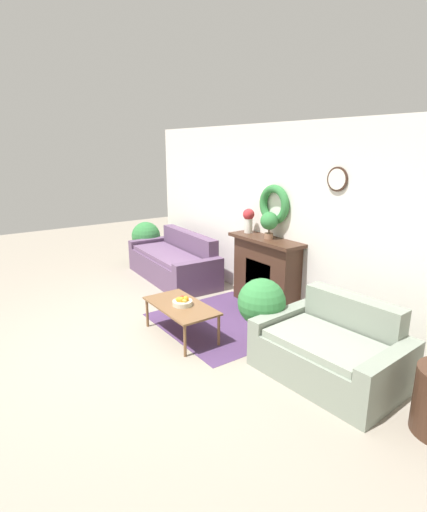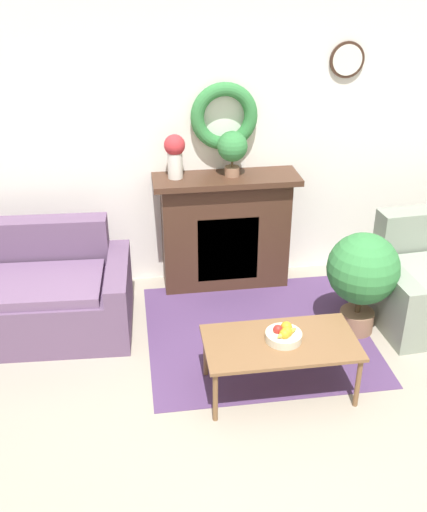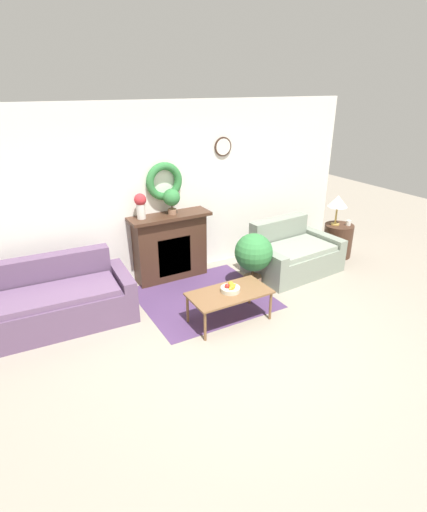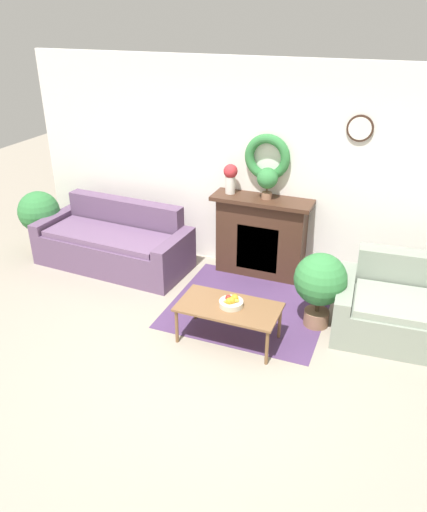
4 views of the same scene
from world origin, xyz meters
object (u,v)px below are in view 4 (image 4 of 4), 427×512
object	(u,v)px
fireplace	(261,236)
vase_on_mantel_left	(230,177)
potted_plant_floor_by_couch	(39,214)
couch_left	(114,244)
fruit_bowl	(231,302)
loveseat_right	(406,310)
potted_plant_on_mantel	(267,179)
coffee_table	(229,309)
potted_plant_floor_by_loveseat	(320,282)

from	to	relation	value
fireplace	vase_on_mantel_left	size ratio (longest dim) A/B	3.36
vase_on_mantel_left	potted_plant_floor_by_couch	size ratio (longest dim) A/B	0.44
couch_left	fruit_bowl	bearing A→B (deg)	-24.16
loveseat_right	vase_on_mantel_left	bearing A→B (deg)	158.05
fireplace	potted_plant_on_mantel	size ratio (longest dim) A/B	3.25
coffee_table	potted_plant_floor_by_loveseat	world-z (taller)	potted_plant_floor_by_loveseat
loveseat_right	fruit_bowl	world-z (taller)	loveseat_right
coffee_table	potted_plant_floor_by_loveseat	xyz separation A→B (m)	(0.81, 0.64, 0.16)
coffee_table	fireplace	bearing A→B (deg)	94.91
potted_plant_floor_by_couch	potted_plant_floor_by_loveseat	bearing A→B (deg)	-6.76
loveseat_right	coffee_table	world-z (taller)	loveseat_right
fruit_bowl	potted_plant_floor_by_loveseat	bearing A→B (deg)	38.29
vase_on_mantel_left	potted_plant_floor_by_loveseat	size ratio (longest dim) A/B	0.44
fireplace	fruit_bowl	bearing A→B (deg)	-84.25
potted_plant_on_mantel	potted_plant_floor_by_loveseat	bearing A→B (deg)	-45.55
fireplace	potted_plant_floor_by_loveseat	size ratio (longest dim) A/B	1.47
fruit_bowl	potted_plant_floor_by_couch	xyz separation A→B (m)	(-3.35, 1.12, 0.07)
potted_plant_floor_by_loveseat	potted_plant_on_mantel	bearing A→B (deg)	134.45
coffee_table	vase_on_mantel_left	size ratio (longest dim) A/B	2.81
couch_left	fruit_bowl	size ratio (longest dim) A/B	8.42
couch_left	potted_plant_on_mantel	bearing A→B (deg)	16.46
couch_left	potted_plant_floor_by_couch	bearing A→B (deg)	-179.46
potted_plant_floor_by_loveseat	couch_left	bearing A→B (deg)	171.33
loveseat_right	vase_on_mantel_left	distance (m)	2.61
fruit_bowl	potted_plant_floor_by_loveseat	world-z (taller)	potted_plant_floor_by_loveseat
potted_plant_on_mantel	fruit_bowl	bearing A→B (deg)	-86.09
coffee_table	potted_plant_floor_by_couch	size ratio (longest dim) A/B	1.23
fruit_bowl	potted_plant_floor_by_couch	distance (m)	3.53
coffee_table	potted_plant_floor_by_couch	xyz separation A→B (m)	(-3.32, 1.13, 0.15)
couch_left	potted_plant_floor_by_loveseat	bearing A→B (deg)	-5.76
fireplace	loveseat_right	size ratio (longest dim) A/B	0.83
fruit_bowl	potted_plant_on_mantel	xyz separation A→B (m)	(-0.11, 1.54, 0.84)
fireplace	vase_on_mantel_left	distance (m)	0.87
couch_left	coffee_table	xyz separation A→B (m)	(2.06, -1.07, 0.08)
loveseat_right	fireplace	bearing A→B (deg)	154.33
loveseat_right	fruit_bowl	distance (m)	1.89
vase_on_mantel_left	potted_plant_on_mantel	distance (m)	0.49
couch_left	coffee_table	distance (m)	2.33
vase_on_mantel_left	fruit_bowl	bearing A→B (deg)	-69.22
vase_on_mantel_left	fireplace	bearing A→B (deg)	-0.73
coffee_table	fruit_bowl	distance (m)	0.09
fireplace	coffee_table	bearing A→B (deg)	-85.09
fireplace	vase_on_mantel_left	bearing A→B (deg)	179.27
fireplace	loveseat_right	bearing A→B (deg)	-21.76
potted_plant_floor_by_loveseat	coffee_table	bearing A→B (deg)	-142.03
potted_plant_on_mantel	coffee_table	bearing A→B (deg)	-86.93
coffee_table	couch_left	bearing A→B (deg)	152.46
couch_left	loveseat_right	distance (m)	3.79
couch_left	loveseat_right	xyz separation A→B (m)	(3.78, -0.25, -0.02)
potted_plant_on_mantel	potted_plant_floor_by_couch	distance (m)	3.36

